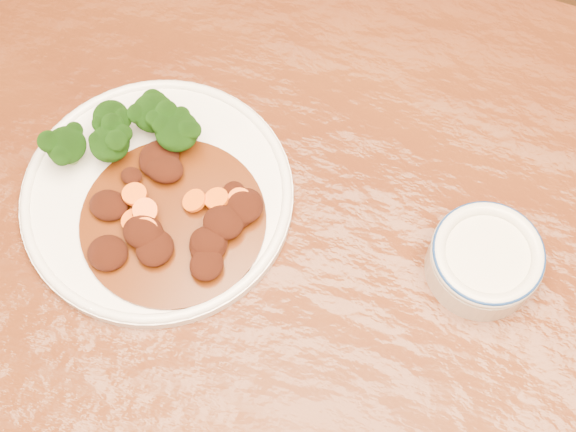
% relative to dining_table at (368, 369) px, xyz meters
% --- Properties ---
extents(dining_table, '(1.51, 0.92, 0.75)m').
position_rel_dining_table_xyz_m(dining_table, '(0.00, 0.00, 0.00)').
color(dining_table, '#53250E').
rests_on(dining_table, ground).
extents(dinner_plate, '(0.27, 0.27, 0.02)m').
position_rel_dining_table_xyz_m(dinner_plate, '(-0.25, 0.07, 0.09)').
color(dinner_plate, white).
rests_on(dinner_plate, dining_table).
extents(broccoli_florets, '(0.14, 0.10, 0.05)m').
position_rel_dining_table_xyz_m(broccoli_florets, '(-0.29, 0.12, 0.12)').
color(broccoli_florets, '#7BA153').
rests_on(broccoli_florets, dinner_plate).
extents(mince_stew, '(0.18, 0.18, 0.03)m').
position_rel_dining_table_xyz_m(mince_stew, '(-0.22, 0.05, 0.10)').
color(mince_stew, '#4C1C08').
rests_on(mince_stew, dinner_plate).
extents(dip_bowl, '(0.10, 0.10, 0.05)m').
position_rel_dining_table_xyz_m(dip_bowl, '(0.07, 0.10, 0.11)').
color(dip_bowl, beige).
rests_on(dip_bowl, dining_table).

